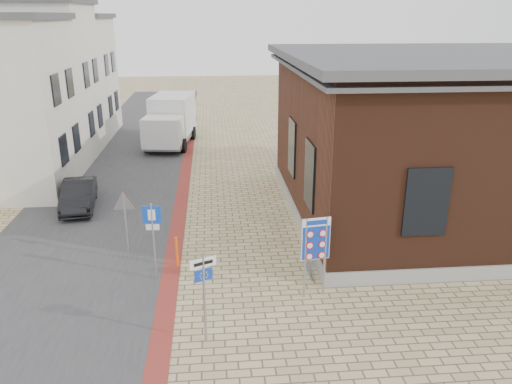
{
  "coord_description": "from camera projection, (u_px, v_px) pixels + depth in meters",
  "views": [
    {
      "loc": [
        -0.48,
        -12.75,
        8.2
      ],
      "look_at": [
        1.04,
        4.04,
        2.2
      ],
      "focal_mm": 35.0,
      "sensor_mm": 36.0,
      "label": 1
    }
  ],
  "objects": [
    {
      "name": "bike_rack",
      "position": [
        308.0,
        262.0,
        16.95
      ],
      "size": [
        0.08,
        1.8,
        0.6
      ],
      "color": "slate",
      "rests_on": "ground"
    },
    {
      "name": "parking_sign",
      "position": [
        153.0,
        228.0,
        15.81
      ],
      "size": [
        0.58,
        0.08,
        2.65
      ],
      "rotation": [
        0.0,
        0.0,
        -0.07
      ],
      "color": "gray",
      "rests_on": "ground"
    },
    {
      "name": "box_truck",
      "position": [
        171.0,
        120.0,
        32.85
      ],
      "size": [
        3.23,
        6.35,
        3.18
      ],
      "rotation": [
        0.0,
        0.0,
        -0.14
      ],
      "color": "slate",
      "rests_on": "ground"
    },
    {
      "name": "bollard",
      "position": [
        177.0,
        252.0,
        17.04
      ],
      "size": [
        0.1,
        0.1,
        1.11
      ],
      "primitive_type": "cylinder",
      "rotation": [
        0.0,
        0.0,
        -0.0
      ],
      "color": "#FF5C0D",
      "rests_on": "ground"
    },
    {
      "name": "townhouse_far",
      "position": [
        60.0,
        76.0,
        34.94
      ],
      "size": [
        7.4,
        6.4,
        8.3
      ],
      "color": "silver",
      "rests_on": "ground"
    },
    {
      "name": "border_sign",
      "position": [
        316.0,
        241.0,
        14.81
      ],
      "size": [
        0.89,
        0.18,
        2.6
      ],
      "rotation": [
        0.0,
        0.0,
        0.15
      ],
      "color": "gray",
      "rests_on": "ground"
    },
    {
      "name": "yield_sign",
      "position": [
        124.0,
        209.0,
        17.09
      ],
      "size": [
        0.9,
        0.1,
        2.53
      ],
      "rotation": [
        0.0,
        0.0,
        0.04
      ],
      "color": "gray",
      "rests_on": "ground"
    },
    {
      "name": "road_strip",
      "position": [
        124.0,
        167.0,
        28.36
      ],
      "size": [
        7.0,
        60.0,
        0.02
      ],
      "primitive_type": "cube",
      "color": "#38383A",
      "rests_on": "ground"
    },
    {
      "name": "sedan",
      "position": [
        79.0,
        195.0,
        22.25
      ],
      "size": [
        1.8,
        3.91,
        1.24
      ],
      "primitive_type": "imported",
      "rotation": [
        0.0,
        0.0,
        0.13
      ],
      "color": "black",
      "rests_on": "ground"
    },
    {
      "name": "townhouse_mid",
      "position": [
        30.0,
        81.0,
        29.18
      ],
      "size": [
        7.4,
        6.4,
        9.1
      ],
      "color": "silver",
      "rests_on": "ground"
    },
    {
      "name": "ground",
      "position": [
        233.0,
        309.0,
        14.75
      ],
      "size": [
        120.0,
        120.0,
        0.0
      ],
      "primitive_type": "plane",
      "color": "tan",
      "rests_on": "ground"
    },
    {
      "name": "curb_strip",
      "position": [
        182.0,
        195.0,
        23.96
      ],
      "size": [
        0.6,
        40.0,
        0.02
      ],
      "primitive_type": "cube",
      "color": "maroon",
      "rests_on": "ground"
    },
    {
      "name": "brick_building",
      "position": [
        438.0,
        134.0,
        20.91
      ],
      "size": [
        13.0,
        13.0,
        6.8
      ],
      "color": "gray",
      "rests_on": "ground"
    },
    {
      "name": "essen_sign",
      "position": [
        204.0,
        283.0,
        12.69
      ],
      "size": [
        0.66,
        0.32,
        2.62
      ],
      "rotation": [
        0.0,
        0.0,
        0.42
      ],
      "color": "gray",
      "rests_on": "ground"
    }
  ]
}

